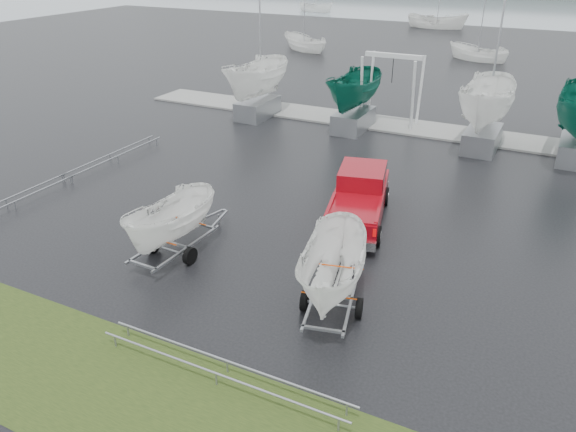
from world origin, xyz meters
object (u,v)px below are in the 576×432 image
(trailer_hitched, at_px, (336,223))
(trailer_parked, at_px, (169,186))
(boat_hoist, at_px, (392,80))
(pickup_truck, at_px, (360,195))

(trailer_hitched, relative_size, trailer_parked, 1.10)
(trailer_parked, height_order, boat_hoist, trailer_parked)
(trailer_parked, relative_size, boat_hoist, 1.15)
(boat_hoist, bearing_deg, pickup_truck, -77.70)
(pickup_truck, xyz_separation_m, boat_hoist, (-2.72, 12.49, 1.71))
(pickup_truck, distance_m, boat_hoist, 12.89)
(pickup_truck, height_order, trailer_hitched, trailer_hitched)
(boat_hoist, bearing_deg, trailer_parked, -95.97)
(boat_hoist, bearing_deg, trailer_hitched, -77.38)
(trailer_hitched, height_order, trailer_parked, trailer_hitched)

